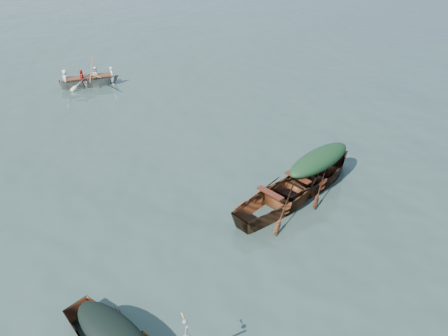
# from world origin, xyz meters

# --- Properties ---
(ground) EXTENTS (140.00, 140.00, 0.00)m
(ground) POSITION_xyz_m (0.00, 0.00, 0.00)
(ground) COLOR #2F423B
(ground) RESTS_ON ground
(green_tarp_boat) EXTENTS (5.28, 3.58, 1.23)m
(green_tarp_boat) POSITION_xyz_m (3.06, 1.61, 0.00)
(green_tarp_boat) COLOR #42220F
(green_tarp_boat) RESTS_ON ground
(open_wooden_boat) EXTENTS (5.23, 3.36, 1.21)m
(open_wooden_boat) POSITION_xyz_m (1.49, 0.88, 0.00)
(open_wooden_boat) COLOR brown
(open_wooden_boat) RESTS_ON ground
(rowed_boat) EXTENTS (4.03, 1.26, 0.94)m
(rowed_boat) POSITION_xyz_m (-2.75, 13.38, 0.00)
(rowed_boat) COLOR beige
(rowed_boat) RESTS_ON ground
(dark_tarp_cover) EXTENTS (1.67, 2.26, 0.40)m
(dark_tarp_cover) POSITION_xyz_m (-3.81, -2.47, 0.69)
(dark_tarp_cover) COLOR black
(dark_tarp_cover) RESTS_ON dark_covered_boat
(green_tarp_cover) EXTENTS (2.90, 1.97, 0.52)m
(green_tarp_cover) POSITION_xyz_m (3.06, 1.61, 0.88)
(green_tarp_cover) COLOR #163719
(green_tarp_cover) RESTS_ON green_tarp_boat
(thwart_benches) EXTENTS (2.67, 1.83, 0.04)m
(thwart_benches) POSITION_xyz_m (1.49, 0.88, 0.63)
(thwart_benches) COLOR #431A0F
(thwart_benches) RESTS_ON open_wooden_boat
(rowers) EXTENTS (2.82, 1.12, 0.76)m
(rowers) POSITION_xyz_m (-2.75, 13.38, 0.85)
(rowers) COLOR silver
(rowers) RESTS_ON rowed_boat
(oars) EXTENTS (0.63, 2.61, 0.06)m
(oars) POSITION_xyz_m (-2.75, 13.38, 0.50)
(oars) COLOR olive
(oars) RESTS_ON rowed_boat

